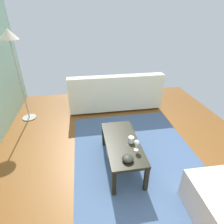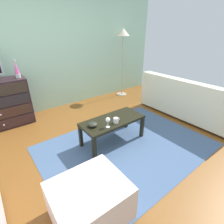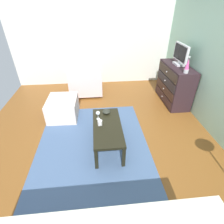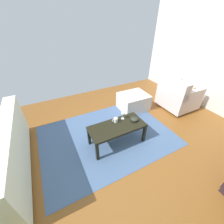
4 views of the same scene
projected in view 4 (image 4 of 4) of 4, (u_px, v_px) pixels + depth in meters
name	position (u px, v px, depth m)	size (l,w,h in m)	color
ground_plane	(120.00, 139.00, 2.87)	(5.80, 4.62, 0.05)	brown
area_rug	(107.00, 135.00, 2.93)	(2.60, 1.90, 0.01)	#425A7F
coffee_table	(117.00, 128.00, 2.57)	(1.03, 0.46, 0.42)	black
wine_glass	(123.00, 114.00, 2.65)	(0.07, 0.07, 0.16)	silver
mug	(116.00, 120.00, 2.61)	(0.11, 0.08, 0.08)	silver
bowl_decorative	(135.00, 119.00, 2.65)	(0.14, 0.14, 0.06)	#282A22
armchair	(177.00, 96.00, 3.63)	(0.80, 0.82, 0.83)	#332319
ottoman	(133.00, 102.00, 3.66)	(0.70, 0.60, 0.41)	beige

